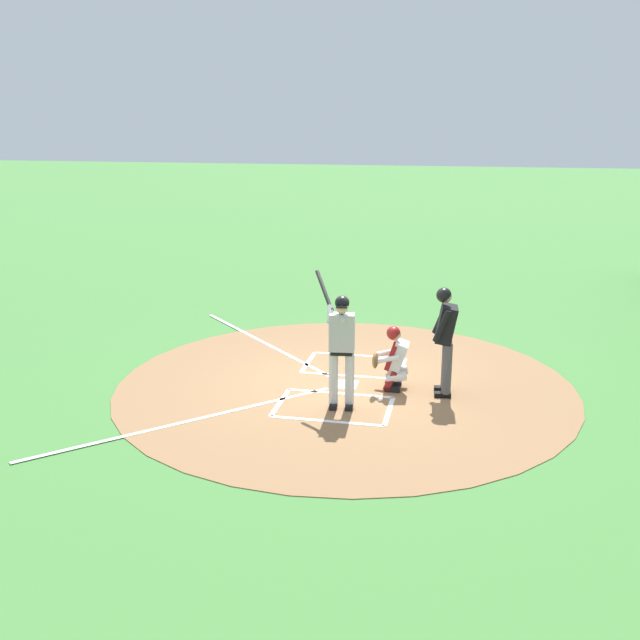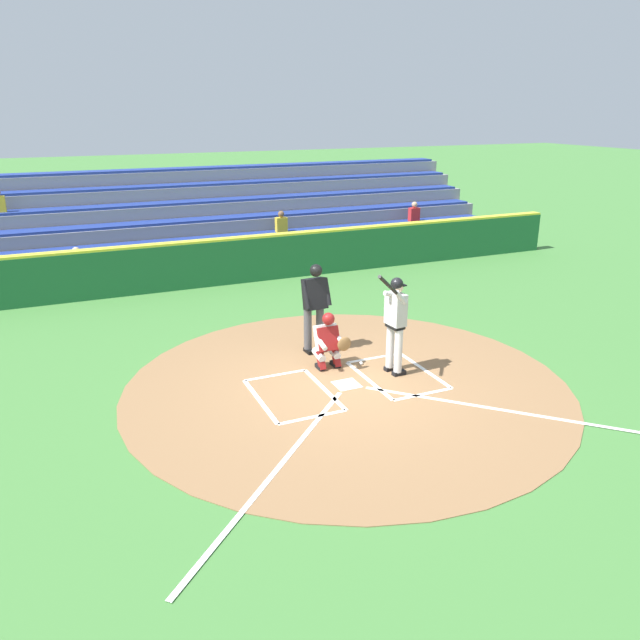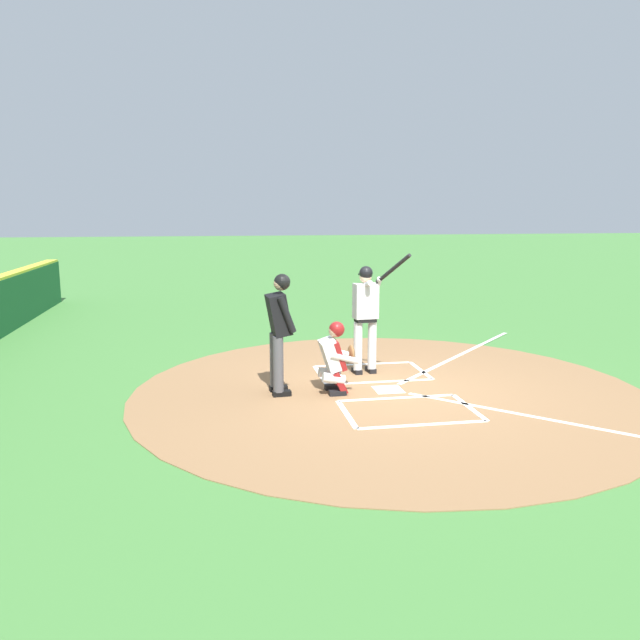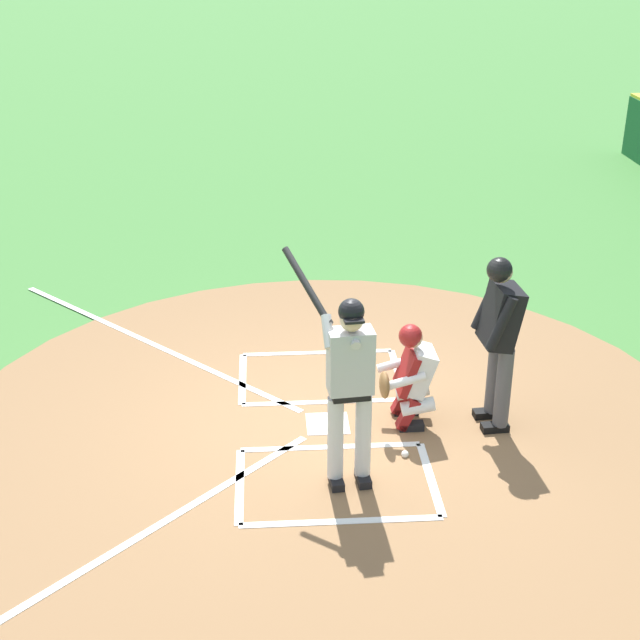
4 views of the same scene
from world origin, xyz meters
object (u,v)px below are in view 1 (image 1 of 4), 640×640
(catcher, at_px, (394,357))
(baseball, at_px, (381,400))
(batter, at_px, (341,343))
(plate_umpire, at_px, (446,334))

(catcher, height_order, baseball, catcher)
(catcher, relative_size, baseball, 15.27)
(batter, relative_size, catcher, 1.88)
(batter, bearing_deg, catcher, -36.12)
(batter, xyz_separation_m, baseball, (0.37, -0.60, -1.06))
(catcher, bearing_deg, plate_umpire, -95.72)
(catcher, distance_m, plate_umpire, 0.99)
(catcher, distance_m, baseball, 0.86)
(plate_umpire, bearing_deg, catcher, 84.28)
(catcher, relative_size, plate_umpire, 0.61)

